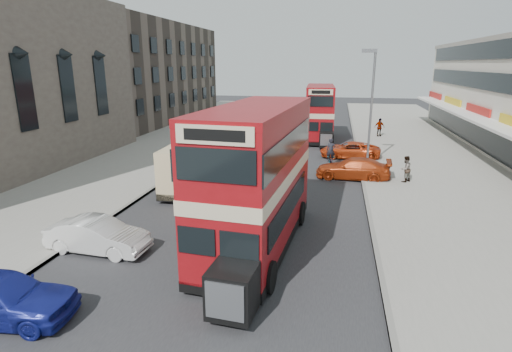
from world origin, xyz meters
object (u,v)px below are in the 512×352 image
Objects in this scene: coach at (204,157)px; car_right_a at (353,169)px; street_lamp at (371,100)px; car_right_b at (350,150)px; pedestrian_far at (379,127)px; cyclist at (331,157)px; pedestrian_near at (405,169)px; car_left_front at (98,236)px; bus_main at (257,178)px; bus_second at (320,113)px.

coach reaches higher than car_right_a.
street_lamp is 1.77× the size of car_right_b.
car_right_b is at bearing -125.48° from pedestrian_far.
pedestrian_far is at bearing 65.67° from cyclist.
pedestrian_near is 0.91× the size of pedestrian_far.
bus_main is at bearing -71.17° from car_left_front.
street_lamp is 0.83× the size of coach.
car_right_a is at bearing -106.98° from street_lamp.
car_left_front is (-7.33, -26.00, -1.96)m from bus_second.
street_lamp is at bearing -105.43° from bus_main.
pedestrian_near reaches higher than car_left_front.
pedestrian_far is (1.99, 12.36, -3.74)m from street_lamp.
car_right_a is (2.82, -13.39, -1.96)m from bus_second.
car_left_front is at bearing -97.32° from coach.
bus_main is 2.49× the size of car_left_front.
street_lamp is 15.33m from bus_main.
bus_second is 0.93× the size of coach.
street_lamp is at bearing 167.03° from car_right_a.
cyclist is at bearing 31.04° from coach.
pedestrian_far is at bearing 53.37° from coach.
bus_main is at bearing -12.33° from car_right_b.
bus_main is at bearing -109.79° from street_lamp.
pedestrian_near is at bearing -42.15° from cyclist.
pedestrian_near is at bearing -44.52° from car_left_front.
car_left_front is (-6.04, -1.69, -2.22)m from bus_main.
street_lamp is at bearing -31.76° from car_left_front.
car_right_b is 2.24× the size of cyclist.
bus_main is 5.65× the size of pedestrian_far.
pedestrian_near is (5.92, -13.95, -1.67)m from bus_second.
car_right_a is at bearing -106.29° from bus_main.
car_left_front is 16.19m from car_right_a.
coach is 9.32m from cyclist.
bus_second is (-3.86, 10.00, -2.15)m from street_lamp.
pedestrian_near is (2.06, -3.95, -3.82)m from street_lamp.
street_lamp reaches higher than pedestrian_near.
car_right_b is at bearing -175.52° from car_right_a.
car_right_b is (-0.05, 5.97, -0.04)m from car_right_a.
bus_main is (-5.15, -14.31, -1.89)m from street_lamp.
pedestrian_near is (7.21, 10.36, -1.92)m from bus_main.
pedestrian_far is (7.14, 26.67, -1.84)m from bus_main.
bus_second is 4.44× the size of cyclist.
car_right_a is at bearing 11.07° from coach.
car_right_a is 1.02× the size of car_right_b.
pedestrian_far reaches higher than pedestrian_near.
car_left_front is 1.98× the size of cyclist.
car_right_b is 3.38m from cyclist.
street_lamp is 12.14m from coach.
pedestrian_far is at bearing -134.38° from pedestrian_near.
coach is 5.48× the size of pedestrian_far.
cyclist is (7.76, 5.10, -0.82)m from coach.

